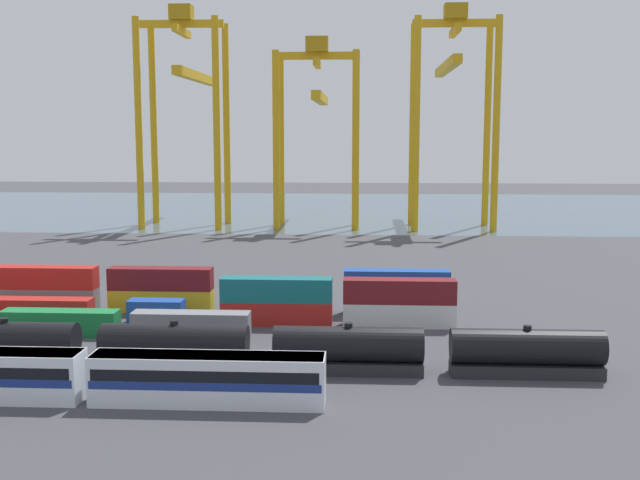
# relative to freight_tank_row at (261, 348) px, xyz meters

# --- Properties ---
(ground_plane) EXTENTS (420.00, 420.00, 0.00)m
(ground_plane) POSITION_rel_freight_tank_row_xyz_m (-12.94, 52.25, -2.13)
(ground_plane) COLOR #424247
(harbour_water) EXTENTS (400.00, 110.00, 0.01)m
(harbour_water) POSITION_rel_freight_tank_row_xyz_m (-12.94, 147.62, -2.12)
(harbour_water) COLOR #475B6B
(harbour_water) RESTS_ON ground_plane
(freight_tank_row) EXTENTS (58.91, 3.01, 4.47)m
(freight_tank_row) POSITION_rel_freight_tank_row_xyz_m (0.00, 0.00, 0.00)
(freight_tank_row) COLOR #232326
(freight_tank_row) RESTS_ON ground_plane
(shipping_container_3) EXTENTS (12.10, 2.44, 2.60)m
(shipping_container_3) POSITION_rel_freight_tank_row_xyz_m (-22.41, 11.16, -0.83)
(shipping_container_3) COLOR #197538
(shipping_container_3) RESTS_ON ground_plane
(shipping_container_4) EXTENTS (12.10, 2.44, 2.60)m
(shipping_container_4) POSITION_rel_freight_tank_row_xyz_m (-8.70, 11.16, -0.83)
(shipping_container_4) COLOR slate
(shipping_container_4) RESTS_ON ground_plane
(shipping_container_7) EXTENTS (12.10, 2.44, 2.60)m
(shipping_container_7) POSITION_rel_freight_tank_row_xyz_m (-27.17, 16.76, -0.83)
(shipping_container_7) COLOR #AD211C
(shipping_container_7) RESTS_ON ground_plane
(shipping_container_8) EXTENTS (6.04, 2.44, 2.60)m
(shipping_container_8) POSITION_rel_freight_tank_row_xyz_m (-13.84, 16.76, -0.83)
(shipping_container_8) COLOR #1C4299
(shipping_container_8) RESTS_ON ground_plane
(shipping_container_9) EXTENTS (12.10, 2.44, 2.60)m
(shipping_container_9) POSITION_rel_freight_tank_row_xyz_m (-0.51, 16.76, -0.83)
(shipping_container_9) COLOR #AD211C
(shipping_container_9) RESTS_ON ground_plane
(shipping_container_10) EXTENTS (12.10, 2.44, 2.60)m
(shipping_container_10) POSITION_rel_freight_tank_row_xyz_m (-0.51, 16.76, 1.77)
(shipping_container_10) COLOR #146066
(shipping_container_10) RESTS_ON shipping_container_9
(shipping_container_11) EXTENTS (12.10, 2.44, 2.60)m
(shipping_container_11) POSITION_rel_freight_tank_row_xyz_m (12.82, 16.76, -0.83)
(shipping_container_11) COLOR silver
(shipping_container_11) RESTS_ON ground_plane
(shipping_container_12) EXTENTS (12.10, 2.44, 2.60)m
(shipping_container_12) POSITION_rel_freight_tank_row_xyz_m (12.82, 16.76, 1.77)
(shipping_container_12) COLOR maroon
(shipping_container_12) RESTS_ON shipping_container_11
(shipping_container_14) EXTENTS (12.10, 2.44, 2.60)m
(shipping_container_14) POSITION_rel_freight_tank_row_xyz_m (-28.52, 22.36, -0.83)
(shipping_container_14) COLOR slate
(shipping_container_14) RESTS_ON ground_plane
(shipping_container_15) EXTENTS (12.10, 2.44, 2.60)m
(shipping_container_15) POSITION_rel_freight_tank_row_xyz_m (-28.52, 22.36, 1.77)
(shipping_container_15) COLOR #AD211C
(shipping_container_15) RESTS_ON shipping_container_14
(shipping_container_16) EXTENTS (12.10, 2.44, 2.60)m
(shipping_container_16) POSITION_rel_freight_tank_row_xyz_m (-14.76, 22.36, -0.83)
(shipping_container_16) COLOR gold
(shipping_container_16) RESTS_ON ground_plane
(shipping_container_17) EXTENTS (12.10, 2.44, 2.60)m
(shipping_container_17) POSITION_rel_freight_tank_row_xyz_m (-14.76, 22.36, 1.77)
(shipping_container_17) COLOR maroon
(shipping_container_17) RESTS_ON shipping_container_16
(shipping_container_18) EXTENTS (12.10, 2.44, 2.60)m
(shipping_container_18) POSITION_rel_freight_tank_row_xyz_m (-1.00, 22.36, -0.83)
(shipping_container_18) COLOR #146066
(shipping_container_18) RESTS_ON ground_plane
(shipping_container_19) EXTENTS (12.10, 2.44, 2.60)m
(shipping_container_19) POSITION_rel_freight_tank_row_xyz_m (12.75, 22.36, -0.83)
(shipping_container_19) COLOR silver
(shipping_container_19) RESTS_ON ground_plane
(shipping_container_20) EXTENTS (12.10, 2.44, 2.60)m
(shipping_container_20) POSITION_rel_freight_tank_row_xyz_m (12.75, 22.36, 1.77)
(shipping_container_20) COLOR #1C4299
(shipping_container_20) RESTS_ON shipping_container_19
(gantry_crane_west) EXTENTS (18.52, 41.13, 48.40)m
(gantry_crane_west) POSITION_rel_freight_tank_row_xyz_m (-31.05, 109.03, 27.20)
(gantry_crane_west) COLOR gold
(gantry_crane_west) RESTS_ON ground_plane
(gantry_crane_central) EXTENTS (18.66, 35.54, 41.44)m
(gantry_crane_central) POSITION_rel_freight_tank_row_xyz_m (-1.46, 108.62, 23.05)
(gantry_crane_central) COLOR gold
(gantry_crane_central) RESTS_ON ground_plane
(gantry_crane_east) EXTENTS (18.25, 42.14, 48.09)m
(gantry_crane_east) POSITION_rel_freight_tank_row_xyz_m (28.13, 109.22, 27.59)
(gantry_crane_east) COLOR gold
(gantry_crane_east) RESTS_ON ground_plane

